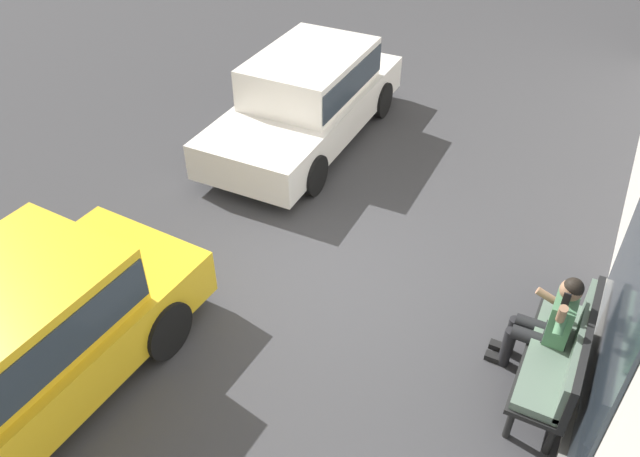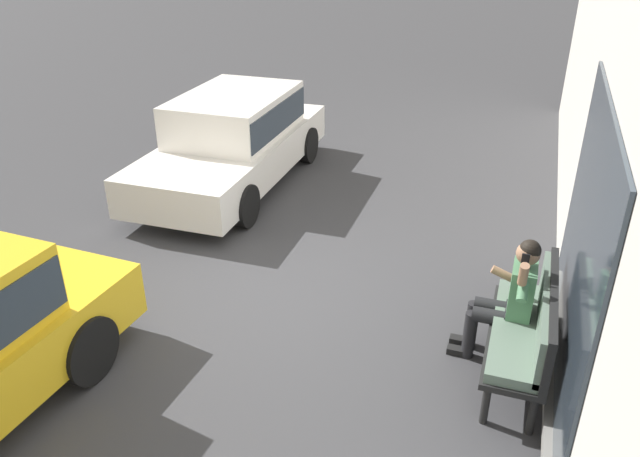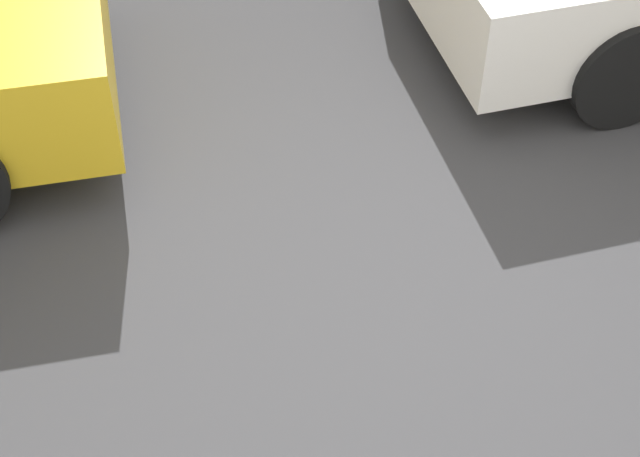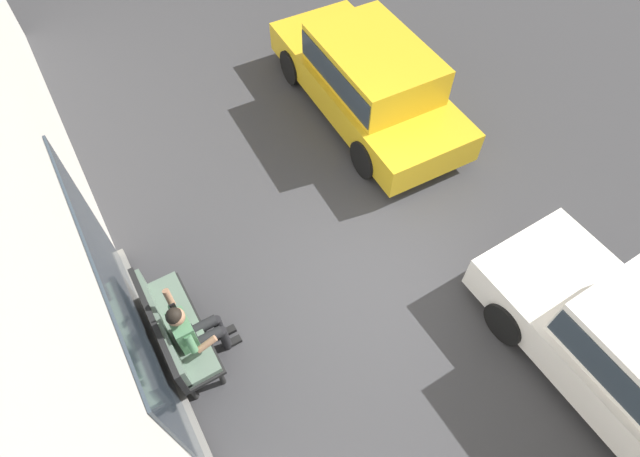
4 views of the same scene
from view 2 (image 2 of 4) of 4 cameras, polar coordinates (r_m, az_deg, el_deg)
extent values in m
plane|color=#38383A|center=(7.35, -4.94, -6.23)|extent=(60.00, 60.00, 0.00)
cube|color=beige|center=(5.77, 27.13, 11.31)|extent=(18.00, 0.40, 5.48)
cube|color=#2D3842|center=(5.75, 22.73, -1.83)|extent=(3.40, 0.03, 2.50)
cube|color=gray|center=(6.42, 20.42, -11.76)|extent=(3.60, 0.12, 0.10)
cylinder|color=black|center=(5.82, 18.84, -15.83)|extent=(0.07, 0.07, 0.41)
cylinder|color=black|center=(7.01, 19.32, -7.74)|extent=(0.07, 0.07, 0.41)
cylinder|color=black|center=(5.81, 14.89, -15.27)|extent=(0.07, 0.07, 0.41)
cylinder|color=black|center=(7.00, 16.13, -7.27)|extent=(0.07, 0.07, 0.41)
cube|color=black|center=(6.25, 17.64, -9.46)|extent=(1.65, 0.55, 0.06)
cube|color=slate|center=(6.20, 17.74, -8.86)|extent=(1.59, 0.49, 0.10)
cube|color=black|center=(6.09, 20.24, -7.46)|extent=(1.65, 0.07, 0.55)
cube|color=slate|center=(6.09, 19.68, -7.38)|extent=(1.59, 0.06, 0.47)
cylinder|color=black|center=(6.32, 15.64, -7.83)|extent=(0.15, 0.42, 0.15)
cylinder|color=black|center=(6.47, 13.49, -9.43)|extent=(0.12, 0.12, 0.52)
cube|color=black|center=(6.61, 12.58, -10.89)|extent=(0.10, 0.24, 0.07)
cylinder|color=black|center=(6.47, 15.78, -6.95)|extent=(0.15, 0.42, 0.15)
cylinder|color=black|center=(6.62, 13.68, -8.54)|extent=(0.12, 0.12, 0.52)
cube|color=black|center=(6.75, 12.79, -9.98)|extent=(0.10, 0.24, 0.07)
cube|color=black|center=(6.39, 17.59, -7.67)|extent=(0.34, 0.24, 0.14)
cube|color=#4C7F56|center=(6.24, 17.95, -5.55)|extent=(0.38, 0.22, 0.56)
sphere|color=#A37556|center=(6.04, 18.51, -2.18)|extent=(0.22, 0.22, 0.22)
sphere|color=black|center=(6.02, 18.65, -1.91)|extent=(0.20, 0.20, 0.20)
cylinder|color=#4C7F56|center=(6.39, 18.02, -3.58)|extent=(0.20, 0.10, 0.28)
cylinder|color=#A37556|center=(6.50, 16.50, -4.07)|extent=(0.08, 0.27, 0.17)
cylinder|color=#4C7F56|center=(5.94, 18.07, -5.28)|extent=(0.25, 0.10, 0.22)
cylinder|color=#A37556|center=(5.79, 18.10, -4.02)|extent=(0.16, 0.08, 0.25)
cube|color=black|center=(5.92, 18.24, -2.87)|extent=(0.02, 0.07, 0.15)
cube|color=white|center=(10.21, -7.97, 6.76)|extent=(4.35, 1.78, 0.57)
cube|color=white|center=(10.17, -7.77, 10.33)|extent=(2.27, 1.55, 0.66)
cube|color=#28333D|center=(10.17, -7.77, 10.33)|extent=(2.23, 1.58, 0.46)
cylinder|color=black|center=(8.85, -6.81, 2.07)|extent=(0.63, 0.19, 0.62)
cylinder|color=black|center=(9.61, -15.74, 3.30)|extent=(0.63, 0.19, 0.62)
cylinder|color=black|center=(11.15, -1.09, 7.65)|extent=(0.63, 0.19, 0.62)
cylinder|color=black|center=(11.76, -8.72, 8.39)|extent=(0.63, 0.19, 0.62)
cylinder|color=black|center=(6.37, -20.41, -10.37)|extent=(0.68, 0.21, 0.67)
camera|label=1|loc=(1.44, 157.26, 76.72)|focal=35.00mm
camera|label=3|loc=(4.67, 19.93, 17.70)|focal=55.00mm
camera|label=4|loc=(8.70, 25.00, 42.03)|focal=28.00mm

